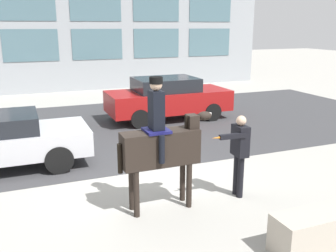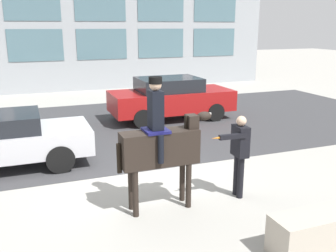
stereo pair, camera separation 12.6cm
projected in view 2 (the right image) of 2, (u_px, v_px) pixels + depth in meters
ground_plane at (143, 180)px, 8.49m from camera, size 80.00×80.00×0.00m
road_surface at (102, 128)px, 12.78m from camera, size 22.96×8.50×0.01m
mounted_horse_lead at (161, 144)px, 6.89m from camera, size 1.85×0.65×2.53m
pedestrian_bystander at (239, 150)px, 7.45m from camera, size 0.84×0.43×1.69m
street_car_far_lane at (171, 98)px, 13.89m from camera, size 4.51×1.94×1.56m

